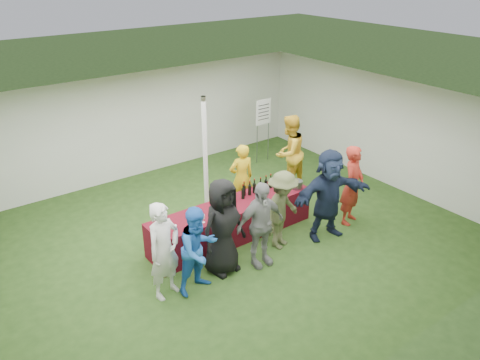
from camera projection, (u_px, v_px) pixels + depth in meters
ground at (218, 242)px, 9.57m from camera, size 60.00×60.00×0.00m
tent at (205, 157)px, 10.13m from camera, size 10.00×10.00×10.00m
serving_table at (232, 221)px, 9.59m from camera, size 3.60×0.80×0.75m
wine_bottles at (256, 188)px, 9.86m from camera, size 0.85×0.16×0.32m
wine_glasses at (220, 212)px, 8.94m from camera, size 2.81×0.13×0.16m
water_bottle at (233, 198)px, 9.48m from camera, size 0.07×0.07×0.23m
bar_towel at (287, 184)px, 10.26m from camera, size 0.25×0.18×0.03m
dump_bucket at (297, 184)px, 10.07m from camera, size 0.24×0.24×0.18m
wine_list_sign at (263, 117)px, 12.77m from camera, size 0.50×0.03×1.80m
staff_pourer at (241, 178)px, 10.45m from camera, size 0.64×0.48×1.60m
staff_back at (289, 153)px, 11.41m from camera, size 1.06×0.90×1.89m
customer_0 at (164, 251)px, 7.73m from camera, size 0.73×0.58×1.76m
customer_1 at (198, 250)px, 7.90m from camera, size 0.86×0.71×1.60m
customer_2 at (223, 227)px, 8.33m from camera, size 0.96×0.69×1.84m
customer_3 at (260, 225)px, 8.54m from camera, size 1.02×0.49×1.70m
customer_4 at (282, 210)px, 9.10m from camera, size 1.20×0.93×1.63m
customer_5 at (328, 195)px, 9.37m from camera, size 1.85×0.86×1.92m
customer_6 at (353, 185)px, 9.94m from camera, size 0.76×0.64×1.77m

